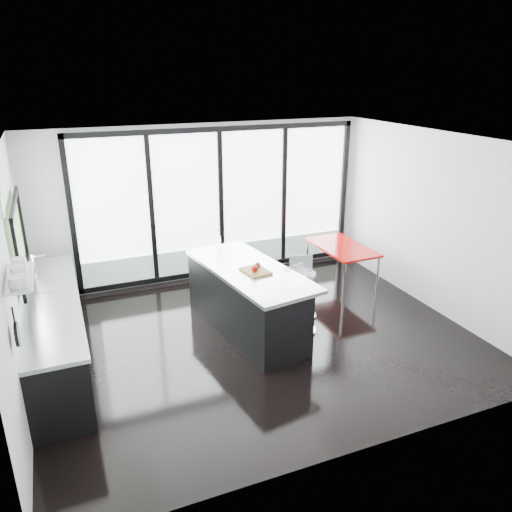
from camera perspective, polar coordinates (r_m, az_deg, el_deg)
name	(u,v)px	position (r m, az deg, el deg)	size (l,w,h in m)	color
floor	(257,338)	(7.33, 0.17, -9.32)	(6.00, 5.00, 0.00)	black
ceiling	(258,142)	(6.41, 0.20, 12.92)	(6.00, 5.00, 0.00)	white
wall_back	(219,209)	(9.08, -4.23, 5.33)	(6.00, 0.09, 2.80)	silver
wall_front	(362,331)	(4.73, 12.02, -8.43)	(6.00, 0.00, 2.80)	silver
wall_left	(15,259)	(6.50, -25.80, -0.33)	(0.26, 5.00, 2.80)	silver
wall_right	(434,222)	(8.31, 19.70, 3.63)	(0.00, 5.00, 2.80)	silver
counter_cabinets	(56,332)	(7.03, -21.93, -8.03)	(0.69, 3.24, 1.36)	black
island	(246,299)	(7.35, -1.18, -4.95)	(1.34, 2.47, 1.25)	black
bar_stool_near	(300,307)	(7.36, 5.10, -5.88)	(0.48, 0.48, 0.77)	silver
bar_stool_far	(302,294)	(7.81, 5.30, -4.38)	(0.46, 0.46, 0.74)	silver
red_table	(341,265)	(9.04, 9.68, -1.05)	(0.77, 1.36, 0.73)	#9D0F0A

